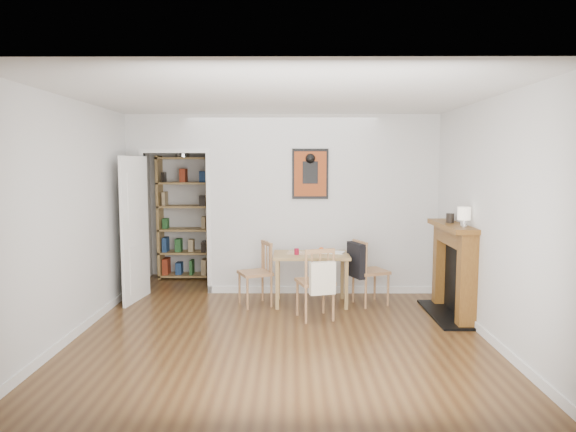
{
  "coord_description": "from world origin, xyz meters",
  "views": [
    {
      "loc": [
        0.12,
        -6.05,
        1.91
      ],
      "look_at": [
        0.08,
        0.6,
        1.22
      ],
      "focal_mm": 32.0,
      "sensor_mm": 36.0,
      "label": 1
    }
  ],
  "objects_px": {
    "bookshelf": "(185,218)",
    "notebook": "(333,252)",
    "red_glass": "(297,251)",
    "fireplace": "(454,267)",
    "ceramic_jar_a": "(450,218)",
    "orange_fruit": "(321,250)",
    "mantel_lamp": "(464,215)",
    "ceramic_jar_b": "(450,218)",
    "chair_front": "(315,282)",
    "chair_right": "(369,271)",
    "chair_left": "(255,274)",
    "dining_table": "(311,260)"
  },
  "relations": [
    {
      "from": "fireplace",
      "to": "orange_fruit",
      "type": "xyz_separation_m",
      "value": [
        -1.62,
        0.61,
        0.11
      ]
    },
    {
      "from": "ceramic_jar_b",
      "to": "fireplace",
      "type": "bearing_deg",
      "value": -90.95
    },
    {
      "from": "red_glass",
      "to": "orange_fruit",
      "type": "xyz_separation_m",
      "value": [
        0.34,
        0.15,
        -0.0
      ]
    },
    {
      "from": "dining_table",
      "to": "fireplace",
      "type": "relative_size",
      "value": 0.81
    },
    {
      "from": "fireplace",
      "to": "ceramic_jar_a",
      "type": "bearing_deg",
      "value": 115.47
    },
    {
      "from": "bookshelf",
      "to": "red_glass",
      "type": "bearing_deg",
      "value": -42.13
    },
    {
      "from": "fireplace",
      "to": "ceramic_jar_a",
      "type": "distance_m",
      "value": 0.61
    },
    {
      "from": "mantel_lamp",
      "to": "chair_left",
      "type": "bearing_deg",
      "value": 162.58
    },
    {
      "from": "orange_fruit",
      "to": "ceramic_jar_b",
      "type": "xyz_separation_m",
      "value": [
        1.62,
        -0.36,
        0.48
      ]
    },
    {
      "from": "bookshelf",
      "to": "notebook",
      "type": "xyz_separation_m",
      "value": [
        2.34,
        -1.52,
        -0.3
      ]
    },
    {
      "from": "chair_front",
      "to": "ceramic_jar_a",
      "type": "xyz_separation_m",
      "value": [
        1.69,
        0.24,
        0.76
      ]
    },
    {
      "from": "chair_left",
      "to": "ceramic_jar_b",
      "type": "xyz_separation_m",
      "value": [
        2.52,
        -0.19,
        0.77
      ]
    },
    {
      "from": "bookshelf",
      "to": "red_glass",
      "type": "height_order",
      "value": "bookshelf"
    },
    {
      "from": "notebook",
      "to": "dining_table",
      "type": "bearing_deg",
      "value": -163.91
    },
    {
      "from": "chair_front",
      "to": "ceramic_jar_b",
      "type": "bearing_deg",
      "value": 12.8
    },
    {
      "from": "chair_left",
      "to": "red_glass",
      "type": "height_order",
      "value": "chair_left"
    },
    {
      "from": "orange_fruit",
      "to": "ceramic_jar_a",
      "type": "distance_m",
      "value": 1.73
    },
    {
      "from": "dining_table",
      "to": "ceramic_jar_b",
      "type": "height_order",
      "value": "ceramic_jar_b"
    },
    {
      "from": "bookshelf",
      "to": "ceramic_jar_a",
      "type": "relative_size",
      "value": 16.98
    },
    {
      "from": "bookshelf",
      "to": "ceramic_jar_b",
      "type": "distance_m",
      "value": 4.24
    },
    {
      "from": "chair_front",
      "to": "mantel_lamp",
      "type": "height_order",
      "value": "mantel_lamp"
    },
    {
      "from": "chair_left",
      "to": "orange_fruit",
      "type": "height_order",
      "value": "chair_left"
    },
    {
      "from": "ceramic_jar_a",
      "to": "ceramic_jar_b",
      "type": "relative_size",
      "value": 1.33
    },
    {
      "from": "ceramic_jar_a",
      "to": "ceramic_jar_b",
      "type": "distance_m",
      "value": 0.16
    },
    {
      "from": "red_glass",
      "to": "ceramic_jar_b",
      "type": "relative_size",
      "value": 0.92
    },
    {
      "from": "chair_left",
      "to": "chair_right",
      "type": "xyz_separation_m",
      "value": [
        1.54,
        0.06,
        0.03
      ]
    },
    {
      "from": "chair_left",
      "to": "mantel_lamp",
      "type": "bearing_deg",
      "value": -17.42
    },
    {
      "from": "orange_fruit",
      "to": "notebook",
      "type": "xyz_separation_m",
      "value": [
        0.16,
        -0.01,
        -0.03
      ]
    },
    {
      "from": "red_glass",
      "to": "notebook",
      "type": "xyz_separation_m",
      "value": [
        0.5,
        0.14,
        -0.03
      ]
    },
    {
      "from": "red_glass",
      "to": "notebook",
      "type": "relative_size",
      "value": 0.29
    },
    {
      "from": "orange_fruit",
      "to": "notebook",
      "type": "height_order",
      "value": "orange_fruit"
    },
    {
      "from": "chair_left",
      "to": "mantel_lamp",
      "type": "height_order",
      "value": "mantel_lamp"
    },
    {
      "from": "chair_right",
      "to": "ceramic_jar_b",
      "type": "distance_m",
      "value": 1.26
    },
    {
      "from": "notebook",
      "to": "ceramic_jar_b",
      "type": "xyz_separation_m",
      "value": [
        1.46,
        -0.36,
        0.51
      ]
    },
    {
      "from": "bookshelf",
      "to": "fireplace",
      "type": "distance_m",
      "value": 4.37
    },
    {
      "from": "mantel_lamp",
      "to": "orange_fruit",
      "type": "bearing_deg",
      "value": 149.15
    },
    {
      "from": "chair_left",
      "to": "fireplace",
      "type": "height_order",
      "value": "fireplace"
    },
    {
      "from": "chair_front",
      "to": "ceramic_jar_a",
      "type": "height_order",
      "value": "ceramic_jar_a"
    },
    {
      "from": "chair_front",
      "to": "ceramic_jar_b",
      "type": "relative_size",
      "value": 9.99
    },
    {
      "from": "orange_fruit",
      "to": "mantel_lamp",
      "type": "relative_size",
      "value": 0.32
    },
    {
      "from": "chair_right",
      "to": "orange_fruit",
      "type": "bearing_deg",
      "value": 170.15
    },
    {
      "from": "bookshelf",
      "to": "ceramic_jar_b",
      "type": "relative_size",
      "value": 22.56
    },
    {
      "from": "fireplace",
      "to": "orange_fruit",
      "type": "bearing_deg",
      "value": 159.43
    },
    {
      "from": "chair_right",
      "to": "fireplace",
      "type": "height_order",
      "value": "fireplace"
    },
    {
      "from": "chair_right",
      "to": "chair_front",
      "type": "relative_size",
      "value": 0.98
    },
    {
      "from": "red_glass",
      "to": "chair_right",
      "type": "bearing_deg",
      "value": 2.09
    },
    {
      "from": "fireplace",
      "to": "orange_fruit",
      "type": "distance_m",
      "value": 1.73
    },
    {
      "from": "bookshelf",
      "to": "notebook",
      "type": "relative_size",
      "value": 7.0
    },
    {
      "from": "ceramic_jar_b",
      "to": "chair_front",
      "type": "bearing_deg",
      "value": -167.2
    },
    {
      "from": "notebook",
      "to": "mantel_lamp",
      "type": "relative_size",
      "value": 1.23
    }
  ]
}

